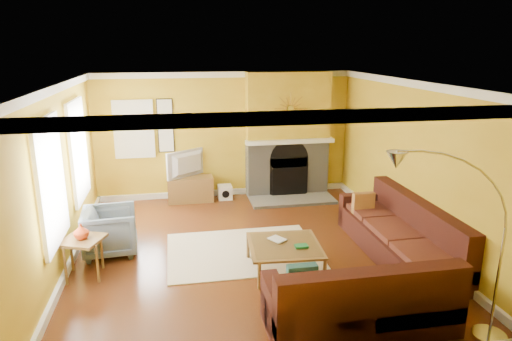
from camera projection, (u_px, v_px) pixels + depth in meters
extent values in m
cube|color=brown|center=(248.00, 252.00, 7.41)|extent=(5.50, 6.00, 0.02)
cube|color=white|center=(247.00, 82.00, 6.68)|extent=(5.50, 6.00, 0.02)
cube|color=gold|center=(225.00, 135.00, 9.90)|extent=(5.50, 0.02, 2.70)
cube|color=gold|center=(301.00, 258.00, 4.19)|extent=(5.50, 0.02, 2.70)
cube|color=gold|center=(58.00, 181.00, 6.56)|extent=(0.02, 6.00, 2.70)
cube|color=gold|center=(412.00, 163.00, 7.53)|extent=(0.02, 6.00, 2.70)
cube|color=white|center=(77.00, 151.00, 7.76)|extent=(0.06, 1.22, 1.72)
cube|color=white|center=(50.00, 183.00, 5.96)|extent=(0.06, 1.22, 1.72)
cube|color=white|center=(134.00, 129.00, 9.46)|extent=(0.82, 0.06, 1.22)
cube|color=white|center=(166.00, 126.00, 9.57)|extent=(0.34, 0.04, 1.14)
cube|color=white|center=(290.00, 141.00, 9.73)|extent=(1.92, 0.22, 0.08)
cube|color=gray|center=(293.00, 200.00, 9.76)|extent=(1.80, 0.70, 0.06)
cube|color=beige|center=(243.00, 251.00, 7.39)|extent=(2.40, 1.80, 0.02)
cube|color=brown|center=(191.00, 189.00, 9.74)|extent=(0.96, 0.43, 0.53)
imported|color=black|center=(190.00, 164.00, 9.60)|extent=(0.89, 0.69, 0.58)
cube|color=white|center=(225.00, 192.00, 9.91)|extent=(0.30, 0.30, 0.30)
imported|color=slate|center=(110.00, 231.00, 7.27)|extent=(0.88, 0.86, 0.75)
imported|color=#D34116|center=(81.00, 231.00, 6.43)|extent=(0.22, 0.22, 0.22)
imported|color=white|center=(273.00, 241.00, 6.77)|extent=(0.30, 0.31, 0.02)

